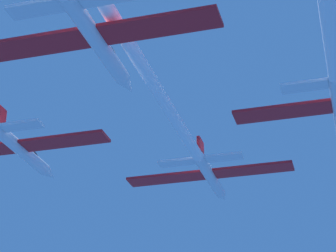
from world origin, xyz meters
name	(u,v)px	position (x,y,z in m)	size (l,w,h in m)	color
jet_lead	(147,72)	(0.64, -19.77, 0.67)	(15.19, 60.82, 2.52)	white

